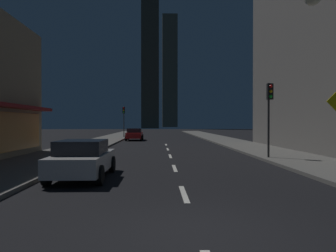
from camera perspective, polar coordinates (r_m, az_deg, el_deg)
name	(u,v)px	position (r m, az deg, el deg)	size (l,w,h in m)	color
ground_plane	(164,141)	(38.05, -0.66, -2.67)	(78.00, 136.00, 0.10)	black
sidewalk_right	(222,139)	(38.81, 9.74, -2.43)	(4.00, 76.00, 0.15)	#605E59
sidewalk_left	(106,140)	(38.54, -11.13, -2.45)	(4.00, 76.00, 0.15)	#605E59
lane_marking_center	(172,161)	(17.12, 0.75, -6.44)	(0.16, 28.20, 0.01)	silver
skyscraper_distant_tall	(150,33)	(125.60, -3.26, 16.62)	(6.69, 5.61, 73.65)	#3F3B2F
skyscraper_distant_mid	(170,72)	(163.11, 0.32, 9.87)	(7.63, 7.70, 56.93)	brown
car_parked_near	(83,159)	(12.31, -15.22, -5.77)	(1.98, 4.24, 1.45)	silver
car_parked_far	(134,134)	(37.82, -6.11, -1.49)	(1.98, 4.24, 1.45)	#B21919
fire_hydrant_far_left	(95,143)	(26.33, -13.08, -3.02)	(0.42, 0.30, 0.65)	#B2B2B2
traffic_light_near_right	(269,103)	(18.54, 17.97, 3.93)	(0.32, 0.48, 4.20)	#2D2D2D
traffic_light_far_left	(124,115)	(43.63, -8.05, 2.00)	(0.32, 0.48, 4.20)	#2D2D2D
street_lamp_right	(335,38)	(12.71, 28.05, 14.02)	(1.96, 0.56, 6.58)	#38383D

